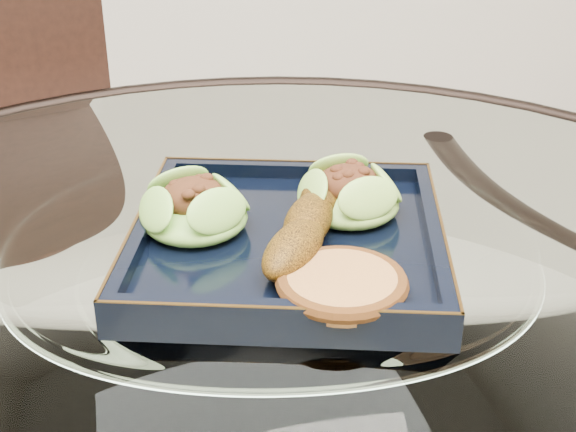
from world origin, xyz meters
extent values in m
cylinder|color=white|center=(0.00, 0.00, 0.76)|extent=(1.10, 1.10, 0.01)
torus|color=black|center=(0.00, 0.00, 0.76)|extent=(1.13, 1.13, 0.02)
cylinder|color=black|center=(0.28, 0.28, 0.38)|extent=(0.04, 0.04, 0.75)
cube|color=black|center=(-0.24, 0.44, 0.45)|extent=(0.48, 0.48, 0.04)
cylinder|color=black|center=(-0.11, 0.65, 0.22)|extent=(0.03, 0.03, 0.43)
cube|color=black|center=(0.03, 0.04, 0.77)|extent=(0.34, 0.34, 0.02)
ellipsoid|color=#63A42F|center=(-0.05, 0.08, 0.80)|extent=(0.10, 0.10, 0.03)
ellipsoid|color=#5A942B|center=(0.09, 0.07, 0.80)|extent=(0.12, 0.12, 0.03)
ellipsoid|color=brown|center=(0.04, 0.04, 0.80)|extent=(0.13, 0.18, 0.04)
cylinder|color=#BF803F|center=(0.04, -0.06, 0.79)|extent=(0.10, 0.10, 0.02)
camera|label=1|loc=(-0.14, -0.55, 1.12)|focal=50.00mm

